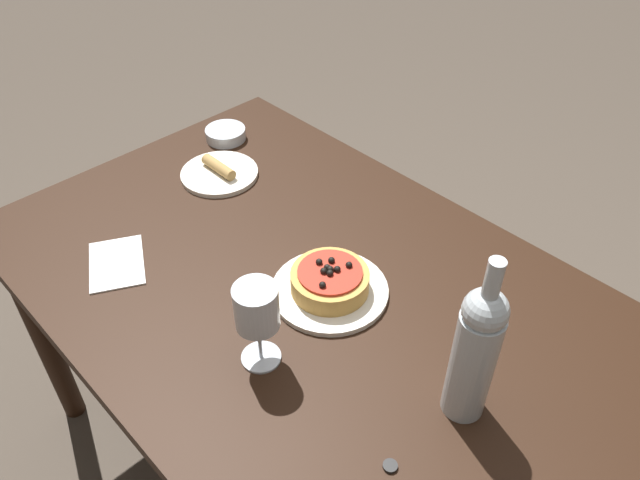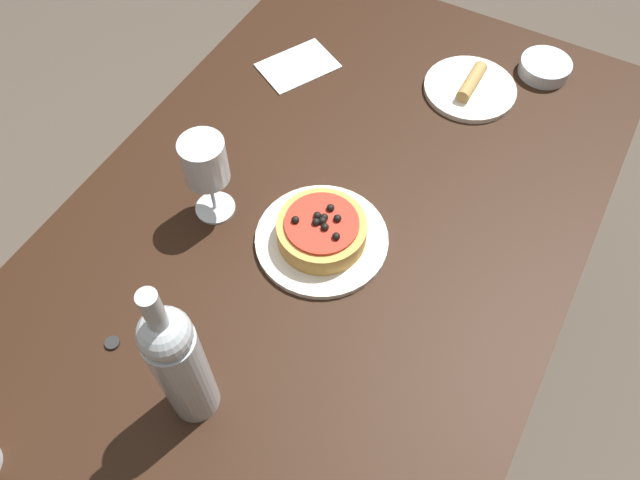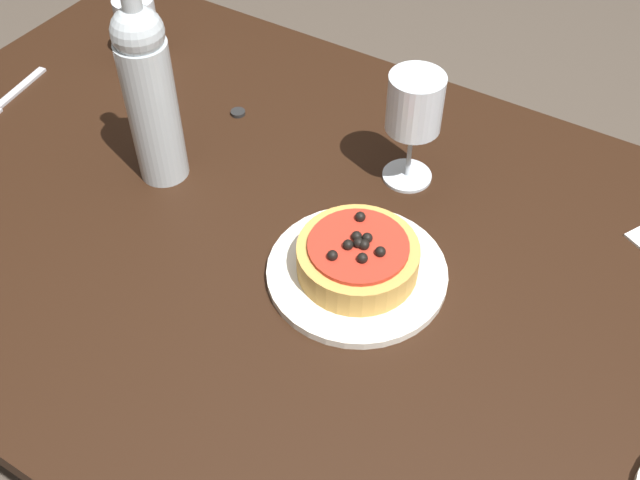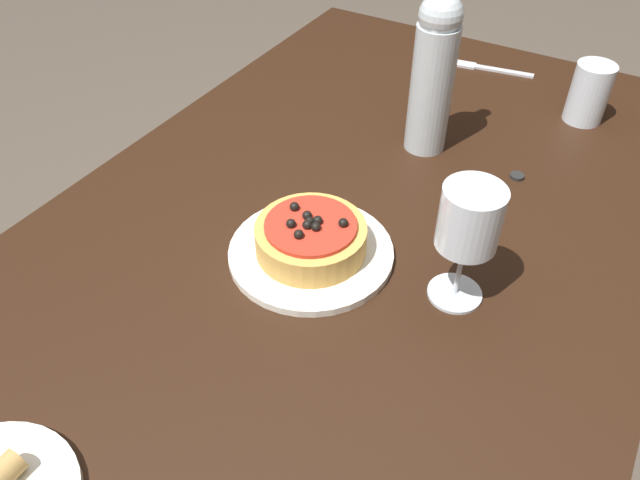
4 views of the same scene
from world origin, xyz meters
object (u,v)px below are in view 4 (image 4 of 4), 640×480
dinner_plate (311,252)px  water_cup (589,93)px  wine_bottle (434,70)px  fork (486,68)px  pizza (311,237)px  bottle_cap (517,176)px  dining_table (334,282)px  wine_glass (469,222)px

dinner_plate → water_cup: (-0.59, 0.25, 0.05)m
wine_bottle → fork: size_ratio=1.90×
pizza → wine_bottle: bearing=175.5°
dinner_plate → bottle_cap: bearing=149.4°
water_cup → dining_table: bearing=-23.0°
dining_table → fork: size_ratio=8.84×
wine_glass → water_cup: (-0.56, 0.04, -0.07)m
wine_bottle → dinner_plate: bearing=-4.5°
pizza → water_cup: water_cup is taller
dinner_plate → fork: size_ratio=1.35×
dining_table → wine_glass: wine_glass is taller
dinner_plate → wine_bottle: bearing=175.5°
dining_table → pizza: (0.04, -0.02, 0.12)m
dinner_plate → bottle_cap: dinner_plate is taller
pizza → wine_glass: (-0.03, 0.21, 0.09)m
wine_bottle → fork: (-0.34, -0.00, -0.14)m
dinner_plate → pizza: size_ratio=1.50×
wine_glass → bottle_cap: (-0.31, -0.01, -0.13)m
pizza → water_cup: size_ratio=1.43×
dining_table → wine_glass: size_ratio=8.79×
dining_table → wine_bottle: (-0.31, 0.01, 0.23)m
bottle_cap → water_cup: bearing=168.7°
dinner_plate → fork: (-0.69, 0.02, -0.00)m
water_cup → bottle_cap: size_ratio=4.66×
dinner_plate → wine_glass: size_ratio=1.34×
wine_glass → wine_bottle: 0.37m
fork → wine_glass: bearing=97.0°
dinner_plate → water_cup: size_ratio=2.15×
dining_table → wine_bottle: size_ratio=4.66×
pizza → fork: 0.70m
dinner_plate → pizza: (0.00, -0.00, 0.03)m
wine_bottle → pizza: bearing=-4.5°
dinner_plate → wine_glass: wine_glass is taller
pizza → water_cup: bearing=156.8°
wine_bottle → fork: bearing=-179.5°
wine_bottle → bottle_cap: size_ratio=14.12×
pizza → fork: (-0.69, 0.02, -0.03)m
wine_bottle → wine_glass: bearing=29.8°
pizza → wine_glass: bearing=98.8°
wine_bottle → fork: 0.37m
pizza → fork: pizza is taller
bottle_cap → pizza: bearing=-30.7°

